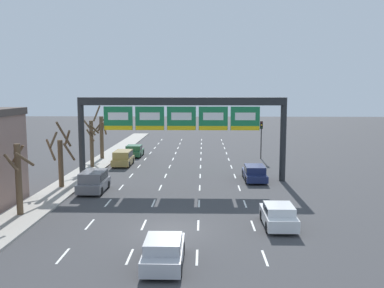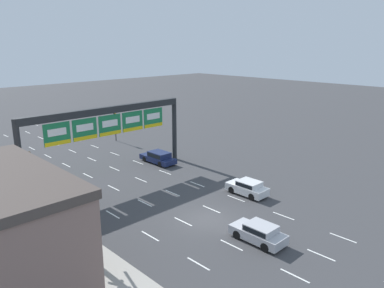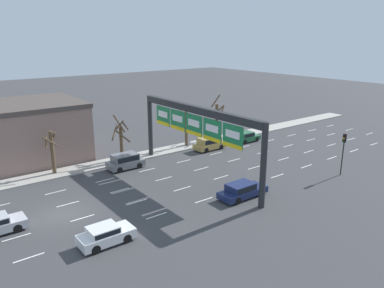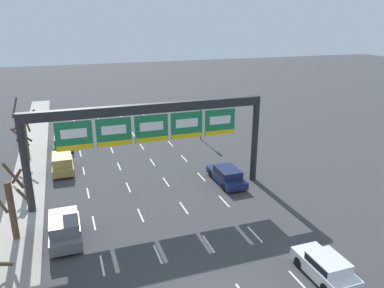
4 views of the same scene
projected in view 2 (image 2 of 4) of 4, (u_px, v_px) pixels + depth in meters
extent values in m
plane|color=#3D3D3F|center=(206.00, 219.00, 30.09)|extent=(220.00, 220.00, 0.00)
cube|color=#A8A399|center=(101.00, 266.00, 23.57)|extent=(2.80, 110.00, 0.15)
cube|color=white|center=(198.00, 264.00, 23.98)|extent=(0.12, 2.00, 0.01)
cube|color=white|center=(150.00, 236.00, 27.44)|extent=(0.12, 2.00, 0.01)
cube|color=white|center=(113.00, 214.00, 30.90)|extent=(0.12, 2.00, 0.01)
cube|color=white|center=(83.00, 197.00, 34.37)|extent=(0.12, 2.00, 0.01)
cube|color=white|center=(58.00, 183.00, 37.83)|extent=(0.12, 2.00, 0.01)
cube|color=white|center=(38.00, 172.00, 41.29)|extent=(0.12, 2.00, 0.01)
cube|color=white|center=(21.00, 162.00, 44.75)|extent=(0.12, 2.00, 0.01)
cube|color=white|center=(6.00, 153.00, 48.21)|extent=(0.12, 2.00, 0.01)
cube|color=white|center=(295.00, 276.00, 22.74)|extent=(0.12, 2.00, 0.01)
cube|color=white|center=(231.00, 245.00, 26.20)|extent=(0.12, 2.00, 0.01)
cube|color=white|center=(183.00, 222.00, 29.67)|extent=(0.12, 2.00, 0.01)
cube|color=white|center=(145.00, 203.00, 33.13)|extent=(0.12, 2.00, 0.01)
cube|color=white|center=(114.00, 188.00, 36.59)|extent=(0.12, 2.00, 0.01)
cube|color=white|center=(88.00, 176.00, 40.05)|extent=(0.12, 2.00, 0.01)
cube|color=white|center=(66.00, 165.00, 43.51)|extent=(0.12, 2.00, 0.01)
cube|color=white|center=(48.00, 156.00, 46.97)|extent=(0.12, 2.00, 0.01)
cube|color=white|center=(32.00, 148.00, 50.43)|extent=(0.12, 2.00, 0.01)
cube|color=white|center=(18.00, 142.00, 53.90)|extent=(0.12, 2.00, 0.01)
cube|color=white|center=(6.00, 136.00, 57.36)|extent=(0.12, 2.00, 0.01)
cube|color=white|center=(321.00, 255.00, 24.97)|extent=(0.12, 2.00, 0.01)
cube|color=white|center=(259.00, 229.00, 28.43)|extent=(0.12, 2.00, 0.01)
cube|color=white|center=(211.00, 209.00, 31.89)|extent=(0.12, 2.00, 0.01)
cube|color=white|center=(173.00, 193.00, 35.35)|extent=(0.12, 2.00, 0.01)
cube|color=white|center=(141.00, 180.00, 38.81)|extent=(0.12, 2.00, 0.01)
cube|color=white|center=(114.00, 169.00, 42.27)|extent=(0.12, 2.00, 0.01)
cube|color=white|center=(92.00, 159.00, 45.73)|extent=(0.12, 2.00, 0.01)
cube|color=white|center=(72.00, 151.00, 49.19)|extent=(0.12, 2.00, 0.01)
cube|color=white|center=(55.00, 144.00, 52.66)|extent=(0.12, 2.00, 0.01)
cube|color=white|center=(41.00, 138.00, 56.12)|extent=(0.12, 2.00, 0.01)
cube|color=white|center=(28.00, 132.00, 59.58)|extent=(0.12, 2.00, 0.01)
cube|color=white|center=(16.00, 127.00, 63.04)|extent=(0.12, 2.00, 0.01)
cube|color=white|center=(343.00, 238.00, 27.19)|extent=(0.12, 2.00, 0.01)
cube|color=white|center=(283.00, 216.00, 30.65)|extent=(0.12, 2.00, 0.01)
cube|color=white|center=(236.00, 198.00, 34.11)|extent=(0.12, 2.00, 0.01)
cube|color=white|center=(197.00, 184.00, 37.57)|extent=(0.12, 2.00, 0.01)
cube|color=white|center=(165.00, 172.00, 41.03)|extent=(0.12, 2.00, 0.01)
cube|color=white|center=(138.00, 162.00, 44.49)|extent=(0.12, 2.00, 0.01)
cube|color=white|center=(115.00, 154.00, 47.96)|extent=(0.12, 2.00, 0.01)
cube|color=white|center=(95.00, 146.00, 51.42)|extent=(0.12, 2.00, 0.01)
cube|color=white|center=(77.00, 140.00, 54.88)|extent=(0.12, 2.00, 0.01)
cube|color=white|center=(62.00, 134.00, 58.34)|extent=(0.12, 2.00, 0.01)
cube|color=white|center=(48.00, 129.00, 61.80)|extent=(0.12, 2.00, 0.01)
cube|color=white|center=(35.00, 125.00, 65.26)|extent=(0.12, 2.00, 0.01)
cylinder|color=#232628|center=(20.00, 161.00, 32.73)|extent=(0.55, 0.55, 7.49)
cylinder|color=#232628|center=(174.00, 129.00, 44.92)|extent=(0.55, 0.55, 7.49)
cube|color=#232628|center=(107.00, 110.00, 37.95)|extent=(18.10, 0.60, 0.70)
cube|color=#197542|center=(57.00, 134.00, 34.31)|extent=(2.56, 0.08, 2.08)
cube|color=white|center=(57.00, 132.00, 34.23)|extent=(1.79, 0.02, 0.67)
cube|color=yellow|center=(58.00, 143.00, 34.51)|extent=(2.51, 0.02, 0.38)
cube|color=#197542|center=(85.00, 129.00, 36.21)|extent=(2.56, 0.08, 2.08)
cube|color=white|center=(85.00, 127.00, 36.13)|extent=(1.79, 0.02, 0.67)
cube|color=yellow|center=(86.00, 138.00, 36.40)|extent=(2.51, 0.02, 0.38)
cube|color=#197542|center=(110.00, 125.00, 38.10)|extent=(2.56, 0.08, 2.08)
cube|color=white|center=(110.00, 123.00, 38.02)|extent=(1.79, 0.02, 0.67)
cube|color=yellow|center=(111.00, 133.00, 38.29)|extent=(2.51, 0.02, 0.38)
cube|color=#197542|center=(133.00, 121.00, 39.99)|extent=(2.56, 0.08, 2.08)
cube|color=white|center=(133.00, 120.00, 39.91)|extent=(1.79, 0.02, 0.67)
cube|color=yellow|center=(133.00, 129.00, 40.18)|extent=(2.51, 0.02, 0.38)
cube|color=#197542|center=(153.00, 118.00, 41.88)|extent=(2.56, 0.08, 2.08)
cube|color=white|center=(153.00, 116.00, 41.80)|extent=(1.79, 0.02, 0.67)
cube|color=yellow|center=(154.00, 125.00, 42.07)|extent=(2.51, 0.02, 0.38)
cube|color=#A88947|center=(19.00, 170.00, 40.25)|extent=(1.84, 4.17, 0.67)
cube|color=#A88947|center=(19.00, 163.00, 40.04)|extent=(1.69, 2.92, 0.77)
cube|color=black|center=(19.00, 163.00, 40.04)|extent=(1.73, 2.68, 0.56)
cylinder|color=black|center=(7.00, 171.00, 40.61)|extent=(0.22, 0.66, 0.66)
cylinder|color=black|center=(23.00, 167.00, 41.73)|extent=(0.22, 0.66, 0.66)
cylinder|color=black|center=(16.00, 176.00, 38.88)|extent=(0.22, 0.66, 0.66)
cylinder|color=black|center=(32.00, 173.00, 40.00)|extent=(0.22, 0.66, 0.66)
cube|color=slate|center=(71.00, 203.00, 31.83)|extent=(1.90, 3.99, 0.71)
cube|color=slate|center=(71.00, 195.00, 31.61)|extent=(1.75, 2.80, 0.77)
cube|color=black|center=(71.00, 195.00, 31.61)|extent=(1.79, 2.57, 0.56)
cylinder|color=black|center=(56.00, 204.00, 32.14)|extent=(0.22, 0.66, 0.66)
cylinder|color=black|center=(74.00, 198.00, 33.30)|extent=(0.22, 0.66, 0.66)
cylinder|color=black|center=(69.00, 213.00, 30.48)|extent=(0.22, 0.66, 0.66)
cylinder|color=black|center=(88.00, 207.00, 31.64)|extent=(0.22, 0.66, 0.66)
cube|color=#B7B7BC|center=(258.00, 234.00, 26.61)|extent=(1.78, 4.02, 0.67)
cube|color=#B7B7BC|center=(261.00, 228.00, 26.29)|extent=(1.64, 2.09, 0.49)
cube|color=black|center=(261.00, 228.00, 26.29)|extent=(1.67, 1.92, 0.35)
cylinder|color=black|center=(237.00, 235.00, 26.96)|extent=(0.22, 0.66, 0.66)
cylinder|color=black|center=(251.00, 227.00, 28.04)|extent=(0.22, 0.66, 0.66)
cylinder|color=black|center=(265.00, 247.00, 25.29)|extent=(0.22, 0.66, 0.66)
cylinder|color=black|center=(278.00, 239.00, 26.37)|extent=(0.22, 0.66, 0.66)
cube|color=#235B38|center=(0.00, 157.00, 44.92)|extent=(1.91, 3.91, 0.61)
cube|color=#235B38|center=(0.00, 152.00, 44.60)|extent=(1.76, 2.03, 0.61)
cube|color=black|center=(0.00, 152.00, 44.60)|extent=(1.80, 1.87, 0.44)
cylinder|color=black|center=(5.00, 155.00, 46.36)|extent=(0.22, 0.66, 0.66)
cylinder|color=black|center=(12.00, 159.00, 44.74)|extent=(0.22, 0.66, 0.66)
cube|color=#19234C|center=(158.00, 159.00, 44.25)|extent=(1.85, 4.82, 0.58)
cube|color=#19234C|center=(159.00, 154.00, 43.90)|extent=(1.70, 2.50, 0.62)
cube|color=black|center=(159.00, 154.00, 43.90)|extent=(1.74, 2.30, 0.45)
cylinder|color=black|center=(145.00, 159.00, 44.73)|extent=(0.22, 0.66, 0.66)
cylinder|color=black|center=(156.00, 156.00, 45.86)|extent=(0.22, 0.66, 0.66)
cylinder|color=black|center=(160.00, 164.00, 42.73)|extent=(0.22, 0.66, 0.66)
cylinder|color=black|center=(171.00, 161.00, 43.86)|extent=(0.22, 0.66, 0.66)
cube|color=silver|center=(247.00, 189.00, 34.91)|extent=(1.77, 3.92, 0.71)
cube|color=silver|center=(249.00, 184.00, 34.59)|extent=(1.62, 2.04, 0.48)
cube|color=black|center=(249.00, 184.00, 34.59)|extent=(1.66, 1.88, 0.35)
cylinder|color=black|center=(232.00, 190.00, 35.24)|extent=(0.22, 0.66, 0.66)
cylinder|color=black|center=(242.00, 186.00, 36.31)|extent=(0.22, 0.66, 0.66)
cylinder|color=black|center=(252.00, 197.00, 33.61)|extent=(0.22, 0.66, 0.66)
cylinder|color=black|center=(262.00, 192.00, 34.68)|extent=(0.22, 0.66, 0.66)
cylinder|color=black|center=(116.00, 129.00, 53.95)|extent=(0.12, 0.12, 3.60)
cube|color=black|center=(115.00, 113.00, 53.36)|extent=(0.30, 0.24, 0.90)
sphere|color=#3D0E0C|center=(115.00, 111.00, 53.20)|extent=(0.20, 0.20, 0.20)
sphere|color=gold|center=(115.00, 114.00, 53.27)|extent=(0.20, 0.20, 0.20)
sphere|color=#0E3515|center=(115.00, 116.00, 53.35)|extent=(0.20, 0.20, 0.20)
cylinder|color=brown|center=(76.00, 220.00, 24.55)|extent=(0.40, 0.40, 4.58)
cylinder|color=brown|center=(75.00, 207.00, 23.78)|extent=(1.16, 0.62, 1.10)
cylinder|color=brown|center=(70.00, 196.00, 24.29)|extent=(0.82, 0.39, 1.15)
cylinder|color=brown|center=(85.00, 200.00, 24.35)|extent=(0.87, 1.33, 1.11)
cylinder|color=brown|center=(29.00, 192.00, 30.18)|extent=(0.41, 0.41, 3.91)
cylinder|color=brown|center=(19.00, 170.00, 29.35)|extent=(0.37, 1.26, 1.22)
cylinder|color=brown|center=(22.00, 181.00, 29.11)|extent=(1.26, 1.40, 1.62)
cylinder|color=brown|center=(33.00, 162.00, 29.58)|extent=(1.03, 1.15, 2.14)
cylinder|color=brown|center=(38.00, 178.00, 30.35)|extent=(0.51, 1.74, 1.67)
cylinder|color=brown|center=(31.00, 164.00, 30.22)|extent=(0.90, 1.26, 1.30)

